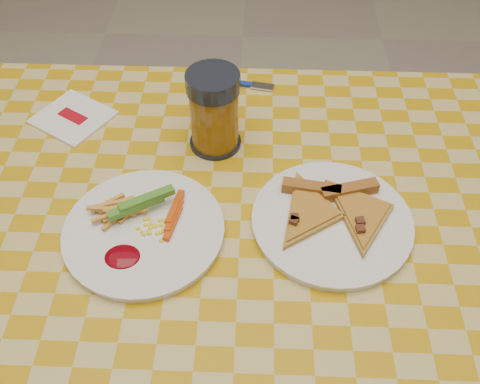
% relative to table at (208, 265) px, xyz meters
% --- Properties ---
extents(table, '(1.28, 0.88, 0.76)m').
position_rel_table_xyz_m(table, '(0.00, 0.00, 0.00)').
color(table, silver).
rests_on(table, ground).
extents(plate_left, '(0.25, 0.25, 0.01)m').
position_rel_table_xyz_m(plate_left, '(-0.09, 0.00, 0.08)').
color(plate_left, white).
rests_on(plate_left, table).
extents(plate_right, '(0.29, 0.29, 0.01)m').
position_rel_table_xyz_m(plate_right, '(0.19, 0.03, 0.08)').
color(plate_right, white).
rests_on(plate_right, table).
extents(fries_veggies, '(0.16, 0.15, 0.04)m').
position_rel_table_xyz_m(fries_veggies, '(-0.10, 0.02, 0.10)').
color(fries_veggies, '#EFB24C').
rests_on(fries_veggies, plate_left).
extents(pizza_slices, '(0.23, 0.20, 0.02)m').
position_rel_table_xyz_m(pizza_slices, '(0.19, 0.05, 0.09)').
color(pizza_slices, '#B27D36').
rests_on(pizza_slices, plate_right).
extents(drink_glass, '(0.09, 0.09, 0.15)m').
position_rel_table_xyz_m(drink_glass, '(0.00, 0.21, 0.15)').
color(drink_glass, black).
rests_on(drink_glass, table).
extents(napkin, '(0.17, 0.16, 0.01)m').
position_rel_table_xyz_m(napkin, '(-0.27, 0.27, 0.08)').
color(napkin, white).
rests_on(napkin, table).
extents(fork, '(0.14, 0.04, 0.01)m').
position_rel_table_xyz_m(fork, '(0.04, 0.38, 0.08)').
color(fork, navy).
rests_on(fork, table).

